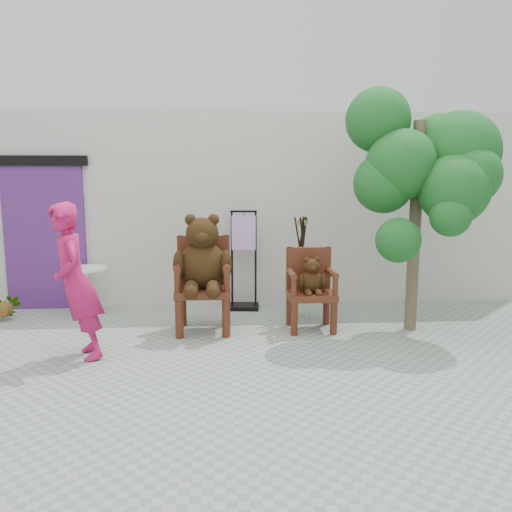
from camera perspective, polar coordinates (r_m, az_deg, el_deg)
The scene contains 11 objects.
ground_plane at distance 5.52m, azimuth -0.40°, elevation -12.32°, with size 60.00×60.00×0.00m, color gray.
back_wall at distance 8.25m, azimuth -1.70°, elevation 5.46°, with size 9.00×1.00×3.00m, color beige.
doorway at distance 8.21m, azimuth -22.98°, elevation 2.39°, with size 1.40×0.11×2.33m.
chair_big at distance 6.49m, azimuth -6.10°, elevation -1.14°, with size 0.75×0.81×1.54m.
chair_small at distance 6.65m, azimuth 6.27°, elevation -3.12°, with size 0.61×0.56×1.07m.
person at distance 5.80m, azimuth -19.90°, elevation -2.85°, with size 0.63×0.42×1.74m, color #BE1759.
cafe_table at distance 7.72m, azimuth -18.80°, elevation -3.20°, with size 0.60×0.60×0.70m.
display_stand at distance 7.62m, azimuth -1.40°, elevation -1.77°, with size 0.49×0.40×1.51m.
stool_bucket at distance 7.22m, azimuth 5.07°, elevation -1.94°, with size 0.32×0.32×1.45m.
tree at distance 6.74m, azimuth 19.08°, elevation 9.91°, with size 1.92×1.64×3.15m.
potted_plant at distance 7.97m, azimuth -26.67°, elevation -5.17°, with size 0.34×0.29×0.38m, color #113E1A.
Camera 1 is at (-0.30, -5.13, 2.00)m, focal length 35.00 mm.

